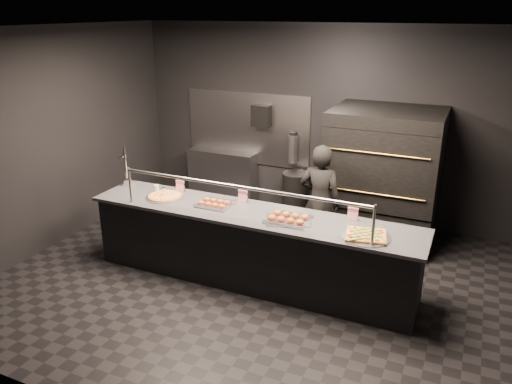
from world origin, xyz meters
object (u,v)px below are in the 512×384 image
at_px(fire_extinguisher, 293,149).
at_px(trash_bin, 296,195).
at_px(slider_tray_a, 214,204).
at_px(slider_tray_b, 288,218).
at_px(worker, 320,201).
at_px(pizza_oven, 383,175).
at_px(round_pizza, 165,196).
at_px(service_counter, 251,247).
at_px(square_pizza, 366,235).
at_px(prep_shelf, 223,176).
at_px(beer_tap, 126,173).
at_px(towel_dispenser, 262,116).

bearing_deg(fire_extinguisher, trash_bin, -56.68).
bearing_deg(slider_tray_a, slider_tray_b, -4.04).
bearing_deg(worker, slider_tray_a, 45.31).
xyz_separation_m(slider_tray_a, trash_bin, (0.29, 2.16, -0.58)).
height_order(slider_tray_b, trash_bin, slider_tray_b).
xyz_separation_m(pizza_oven, round_pizza, (-2.41, -1.90, -0.03)).
relative_size(service_counter, fire_extinguisher, 8.12).
distance_m(fire_extinguisher, slider_tray_a, 2.39).
bearing_deg(trash_bin, service_counter, -84.74).
xyz_separation_m(square_pizza, worker, (-0.86, 1.14, -0.16)).
distance_m(trash_bin, worker, 1.43).
height_order(prep_shelf, worker, worker).
bearing_deg(pizza_oven, fire_extinguisher, 162.11).
distance_m(pizza_oven, worker, 1.11).
bearing_deg(worker, slider_tray_b, 88.71).
xyz_separation_m(fire_extinguisher, slider_tray_a, (-0.14, -2.39, -0.11)).
bearing_deg(beer_tap, service_counter, -5.84).
relative_size(pizza_oven, worker, 1.22).
bearing_deg(trash_bin, slider_tray_b, -72.57).
relative_size(round_pizza, trash_bin, 0.67).
bearing_deg(trash_bin, towel_dispenser, 162.69).
xyz_separation_m(prep_shelf, round_pizza, (0.39, -2.32, 0.49)).
bearing_deg(slider_tray_b, fire_extinguisher, 109.08).
height_order(slider_tray_a, worker, worker).
distance_m(towel_dispenser, fire_extinguisher, 0.74).
relative_size(round_pizza, slider_tray_a, 1.18).
distance_m(prep_shelf, slider_tray_a, 2.61).
bearing_deg(slider_tray_a, round_pizza, -179.16).
distance_m(fire_extinguisher, trash_bin, 0.75).
relative_size(prep_shelf, fire_extinguisher, 2.38).
height_order(pizza_oven, fire_extinguisher, pizza_oven).
bearing_deg(square_pizza, slider_tray_b, 175.94).
bearing_deg(round_pizza, service_counter, -0.17).
distance_m(prep_shelf, worker, 2.53).
relative_size(service_counter, trash_bin, 5.59).
relative_size(slider_tray_a, square_pizza, 0.79).
distance_m(fire_extinguisher, slider_tray_b, 2.60).
bearing_deg(prep_shelf, towel_dispenser, 5.71).
bearing_deg(towel_dispenser, pizza_oven, -13.14).
distance_m(round_pizza, slider_tray_b, 1.71).
bearing_deg(slider_tray_a, trash_bin, 82.23).
xyz_separation_m(prep_shelf, towel_dispenser, (0.70, 0.07, 1.10)).
height_order(service_counter, slider_tray_b, service_counter).
height_order(service_counter, trash_bin, service_counter).
height_order(beer_tap, trash_bin, beer_tap).
height_order(service_counter, fire_extinguisher, service_counter).
height_order(round_pizza, trash_bin, round_pizza).
relative_size(prep_shelf, slider_tray_b, 2.06).
distance_m(service_counter, worker, 1.20).
bearing_deg(slider_tray_b, beer_tap, 174.04).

